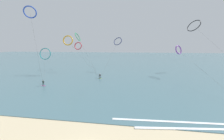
{
  "coord_description": "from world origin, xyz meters",
  "views": [
    {
      "loc": [
        4.99,
        -12.33,
        11.67
      ],
      "look_at": [
        0.0,
        21.56,
        5.54
      ],
      "focal_mm": 22.61,
      "sensor_mm": 36.0,
      "label": 1
    }
  ],
  "objects": [
    {
      "name": "kite_cobalt",
      "position": [
        -23.65,
        25.33,
        20.62
      ],
      "size": [
        5.49,
        3.6,
        22.28
      ],
      "rotation": [
        0.0,
        0.0,
        3.57
      ],
      "color": "#2647B7",
      "rests_on": "ground"
    },
    {
      "name": "kite_charcoal",
      "position": [
        28.63,
        49.67,
        19.11
      ],
      "size": [
        5.61,
        42.52,
        21.46
      ],
      "rotation": [
        0.0,
        0.0,
        5.28
      ],
      "color": "black",
      "rests_on": "ground"
    },
    {
      "name": "kite_amber",
      "position": [
        -21.18,
        42.72,
        13.41
      ],
      "size": [
        17.15,
        9.08,
        15.5
      ],
      "rotation": [
        0.0,
        0.0,
        0.11
      ],
      "color": "orange",
      "rests_on": "ground"
    },
    {
      "name": "surfer_magenta",
      "position": [
        -20.14,
        23.32,
        0.82
      ],
      "size": [
        1.4,
        0.73,
        1.7
      ],
      "rotation": [
        0.0,
        0.0,
        4.06
      ],
      "color": "#CC288E",
      "rests_on": "ground"
    },
    {
      "name": "kite_emerald",
      "position": [
        -22.45,
        56.53,
        15.53
      ],
      "size": [
        17.57,
        24.42,
        17.62
      ],
      "rotation": [
        0.0,
        0.0,
        1.59
      ],
      "color": "#199351",
      "rests_on": "ground"
    },
    {
      "name": "wave_crest_near",
      "position": [
        12.65,
        6.97,
        0.06
      ],
      "size": [
        14.34,
        2.05,
        0.12
      ],
      "primitive_type": "cube",
      "rotation": [
        0.0,
        0.0,
        0.11
      ],
      "color": "white",
      "rests_on": "ground"
    },
    {
      "name": "sea_water",
      "position": [
        0.0,
        106.56,
        0.04
      ],
      "size": [
        400.0,
        200.0,
        0.08
      ],
      "primitive_type": "cube",
      "color": "#476B75",
      "rests_on": "ground"
    },
    {
      "name": "kite_violet",
      "position": [
        24.63,
        53.03,
        9.53
      ],
      "size": [
        4.06,
        47.57,
        11.54
      ],
      "rotation": [
        0.0,
        0.0,
        0.7
      ],
      "color": "purple",
      "rests_on": "ground"
    },
    {
      "name": "kite_teal",
      "position": [
        -29.62,
        39.6,
        8.14
      ],
      "size": [
        11.85,
        16.9,
        10.47
      ],
      "rotation": [
        0.0,
        0.0,
        0.03
      ],
      "color": "teal",
      "rests_on": "ground"
    },
    {
      "name": "surfer_lime",
      "position": [
        -6.16,
        34.45,
        0.82
      ],
      "size": [
        1.4,
        0.62,
        1.7
      ],
      "rotation": [
        0.0,
        0.0,
        3.37
      ],
      "color": "#8CC62D",
      "rests_on": "ground"
    },
    {
      "name": "wave_crest_mid",
      "position": [
        10.41,
        8.55,
        0.06
      ],
      "size": [
        16.77,
        1.37,
        0.12
      ],
      "primitive_type": "cube",
      "rotation": [
        0.0,
        0.0,
        0.05
      ],
      "color": "white",
      "rests_on": "ground"
    },
    {
      "name": "kite_navy",
      "position": [
        -1.91,
        52.65,
        13.25
      ],
      "size": [
        6.57,
        20.12,
        15.09
      ],
      "rotation": [
        0.0,
        0.0,
        5.84
      ],
      "color": "navy",
      "rests_on": "ground"
    },
    {
      "name": "kite_crimson",
      "position": [
        -19.07,
        48.07,
        11.16
      ],
      "size": [
        14.68,
        14.31,
        12.89
      ],
      "rotation": [
        0.0,
        0.0,
        6.26
      ],
      "color": "red",
      "rests_on": "ground"
    }
  ]
}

